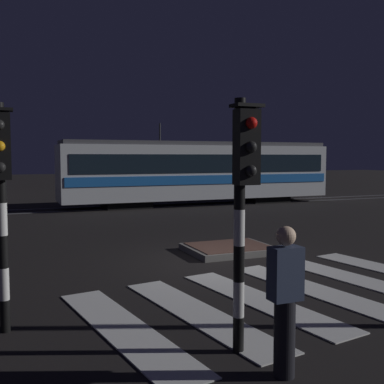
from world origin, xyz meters
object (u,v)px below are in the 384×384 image
object	(u,v)px
traffic_light_kerb_mid_left	(243,187)
tram	(199,171)
pedestrian_waiting_at_kerb	(285,300)
traffic_light_corner_near_left	(1,183)

from	to	relation	value
traffic_light_kerb_mid_left	tram	size ratio (longest dim) A/B	0.22
pedestrian_waiting_at_kerb	tram	bearing A→B (deg)	69.78
traffic_light_kerb_mid_left	traffic_light_corner_near_left	bearing A→B (deg)	145.97
tram	pedestrian_waiting_at_kerb	world-z (taller)	tram
traffic_light_kerb_mid_left	traffic_light_corner_near_left	world-z (taller)	traffic_light_corner_near_left
traffic_light_corner_near_left	pedestrian_waiting_at_kerb	xyz separation A→B (m)	(2.90, -2.53, -1.24)
tram	pedestrian_waiting_at_kerb	size ratio (longest dim) A/B	8.41
traffic_light_corner_near_left	traffic_light_kerb_mid_left	bearing A→B (deg)	-34.03
tram	pedestrian_waiting_at_kerb	xyz separation A→B (m)	(-6.53, -17.74, -0.87)
traffic_light_corner_near_left	pedestrian_waiting_at_kerb	size ratio (longest dim) A/B	1.88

